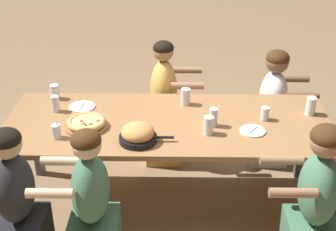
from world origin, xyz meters
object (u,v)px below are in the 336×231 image
empty_plate_a (253,131)px  empty_plate_b (82,107)px  skillet_bowl (138,134)px  drinking_glass_f (55,105)px  cocktail_glass_blue (56,132)px  drinking_glass_d (55,93)px  drinking_glass_a (208,127)px  drinking_glass_g (213,118)px  pizza_board_main (86,123)px  diner_far_right (272,112)px  diner_far_center (164,109)px  diner_near_left (18,210)px  drinking_glass_e (311,106)px  drinking_glass_c (2,140)px  drinking_glass_b (185,98)px  diner_near_right (314,209)px  drinking_glass_h (265,114)px  diner_near_midleft (92,211)px

empty_plate_a → empty_plate_b: (-1.30, 0.36, -0.00)m
skillet_bowl → drinking_glass_f: skillet_bowl is taller
cocktail_glass_blue → drinking_glass_d: bearing=103.6°
drinking_glass_a → drinking_glass_g: (0.04, 0.12, 0.00)m
pizza_board_main → diner_far_right: 1.75m
empty_plate_a → cocktail_glass_blue: 1.40m
empty_plate_b → diner_far_center: diner_far_center is taller
skillet_bowl → diner_far_right: 1.55m
pizza_board_main → diner_near_left: bearing=-121.4°
empty_plate_a → drinking_glass_d: bearing=161.5°
diner_far_center → drinking_glass_g: bearing=26.3°
pizza_board_main → cocktail_glass_blue: 0.24m
drinking_glass_e → diner_far_center: size_ratio=0.12×
drinking_glass_a → drinking_glass_c: bearing=-172.6°
empty_plate_b → diner_far_center: (0.64, 0.48, -0.26)m
drinking_glass_b → drinking_glass_d: size_ratio=1.11×
drinking_glass_g → pizza_board_main: bearing=-177.7°
drinking_glass_f → diner_near_right: (1.82, -0.85, -0.31)m
cocktail_glass_blue → diner_far_center: 1.24m
drinking_glass_b → drinking_glass_f: (-1.01, -0.14, -0.00)m
cocktail_glass_blue → diner_far_center: size_ratio=0.11×
cocktail_glass_blue → drinking_glass_g: (1.11, 0.19, 0.02)m
pizza_board_main → drinking_glass_h: (1.32, 0.14, 0.01)m
diner_near_left → cocktail_glass_blue: bearing=-22.0°
diner_near_midleft → diner_far_right: bearing=-45.3°
drinking_glass_f → drinking_glass_b: bearing=7.7°
drinking_glass_e → diner_near_left: diner_near_left is taller
drinking_glass_d → diner_near_right: bearing=-29.8°
diner_near_midleft → drinking_glass_a: bearing=-55.8°
drinking_glass_a → drinking_glass_b: same height
drinking_glass_d → drinking_glass_h: bearing=-11.4°
drinking_glass_d → drinking_glass_h: (1.66, -0.34, -0.01)m
drinking_glass_d → diner_near_midleft: (0.45, -1.08, -0.34)m
cocktail_glass_blue → drinking_glass_f: size_ratio=0.97×
diner_near_right → drinking_glass_d: bearing=60.2°
drinking_glass_a → drinking_glass_e: size_ratio=0.97×
empty_plate_b → drinking_glass_d: size_ratio=1.67×
cocktail_glass_blue → diner_far_right: diner_far_right is taller
drinking_glass_d → diner_far_right: size_ratio=0.11×
drinking_glass_b → drinking_glass_h: 0.64m
cocktail_glass_blue → drinking_glass_c: (-0.35, -0.11, 0.00)m
drinking_glass_g → drinking_glass_b: bearing=119.4°
pizza_board_main → diner_near_right: diner_near_right is taller
drinking_glass_d → empty_plate_a: bearing=-18.5°
pizza_board_main → drinking_glass_f: 0.38m
diner_near_right → diner_far_right: 1.40m
empty_plate_b → drinking_glass_e: bearing=-2.7°
empty_plate_a → drinking_glass_h: size_ratio=1.79×
drinking_glass_d → pizza_board_main: bearing=-54.5°
drinking_glass_h → diner_far_right: (0.21, 0.66, -0.33)m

